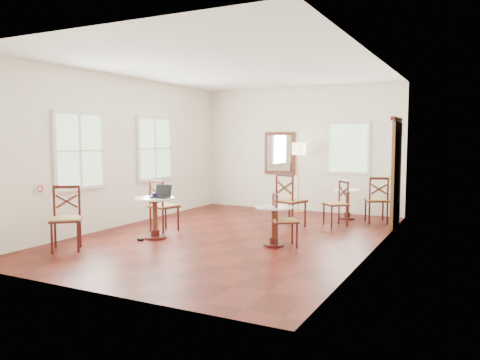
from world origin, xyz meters
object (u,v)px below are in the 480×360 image
Objects in this scene: cafe_table_mid at (274,221)px; mouse at (153,197)px; chair_mid_a at (290,200)px; cafe_table_back at (347,201)px; chair_back_b at (337,203)px; laptop at (162,194)px; cafe_table_near at (155,213)px; chair_near_a at (163,206)px; power_adapter at (140,240)px; navy_mug at (154,195)px; chair_near_b at (66,218)px; chair_back_a at (377,200)px; floor_lamp at (299,153)px; chair_mid_b at (283,220)px; water_glass at (152,195)px.

mouse reaches higher than cafe_table_mid.
cafe_table_back is at bearing -99.62° from chair_mid_a.
chair_mid_a is 12.31× the size of mouse.
cafe_table_back is 0.70× the size of chair_back_b.
laptop reaches higher than mouse.
laptop reaches higher than cafe_table_mid.
cafe_table_near is 0.74× the size of chair_near_a.
chair_back_b reaches higher than mouse.
navy_mug is at bearing 66.74° from power_adapter.
chair_near_b is 6.14m from chair_back_a.
chair_near_b is 1.66m from laptop.
chair_back_a is at bearing 60.26° from mouse.
cafe_table_back is 1.67m from floor_lamp.
chair_mid_b is 0.52× the size of floor_lamp.
chair_back_b is 3.69m from navy_mug.
cafe_table_near is 0.72× the size of chair_near_b.
mouse is at bearing 177.14° from navy_mug.
laptop is at bearing -106.41° from floor_lamp.
cafe_table_near is 2.72m from chair_mid_a.
chair_near_a is at bearing 14.61° from chair_back_a.
chair_back_a is 1.06× the size of chair_back_b.
chair_mid_a is 10.92× the size of power_adapter.
cafe_table_back is 3.14m from chair_mid_b.
cafe_table_near is at bearing -152.97° from laptop.
chair_mid_a is at bearing 13.07° from chair_near_b.
floor_lamp reaches higher than cafe_table_back.
chair_mid_b reaches higher than mouse.
cafe_table_back is 0.93m from chair_back_b.
chair_mid_a is (-0.78, -1.49, 0.14)m from cafe_table_back.
chair_near_a reaches higher than chair_back_b.
chair_near_b is at bearing -104.58° from mouse.
cafe_table_near is 0.30m from mouse.
chair_near_a is (-2.78, -2.98, 0.09)m from cafe_table_back.
chair_near_b is at bearing -110.45° from floor_lamp.
chair_back_b is at bearing -89.05° from cafe_table_back.
chair_mid_b is 2.58× the size of laptop.
mouse is at bearing 8.33° from water_glass.
chair_mid_b is at bearing -94.79° from cafe_table_back.
chair_mid_a is 3.20× the size of laptop.
cafe_table_mid is at bearing 11.48° from water_glass.
cafe_table_near reaches higher than cafe_table_mid.
chair_back_b is 9.27× the size of power_adapter.
laptop is 0.13m from navy_mug.
water_glass is (-0.05, -0.00, 0.01)m from navy_mug.
water_glass is 0.81m from power_adapter.
chair_mid_b is at bearing 11.52° from water_glass.
cafe_table_mid is 6.63× the size of power_adapter.
chair_near_a is at bearing 117.37° from laptop.
navy_mug is at bearing 10.64° from mouse.
water_glass is at bearing 67.43° from chair_mid_a.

